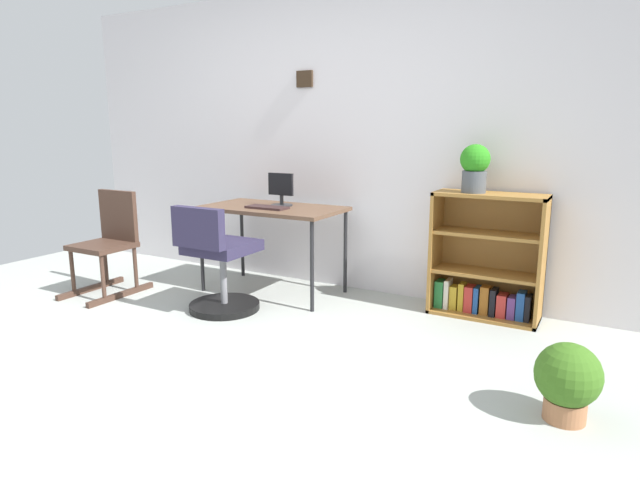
{
  "coord_description": "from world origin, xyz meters",
  "views": [
    {
      "loc": [
        2.16,
        -1.86,
        1.33
      ],
      "look_at": [
        0.45,
        1.19,
        0.6
      ],
      "focal_mm": 30.1,
      "sensor_mm": 36.0,
      "label": 1
    }
  ],
  "objects_px": {
    "desk": "(273,213)",
    "keyboard": "(267,207)",
    "potted_plant_on_shelf": "(475,167)",
    "rocking_chair": "(109,241)",
    "monitor": "(281,191)",
    "bookshelf_low": "(487,263)",
    "office_chair": "(218,265)",
    "potted_plant_floor": "(568,379)"
  },
  "relations": [
    {
      "from": "desk",
      "to": "monitor",
      "type": "xyz_separation_m",
      "value": [
        0.04,
        0.06,
        0.18
      ]
    },
    {
      "from": "monitor",
      "to": "potted_plant_on_shelf",
      "type": "bearing_deg",
      "value": 5.95
    },
    {
      "from": "bookshelf_low",
      "to": "monitor",
      "type": "bearing_deg",
      "value": -172.55
    },
    {
      "from": "monitor",
      "to": "potted_plant_floor",
      "type": "distance_m",
      "value": 2.58
    },
    {
      "from": "keyboard",
      "to": "potted_plant_floor",
      "type": "height_order",
      "value": "keyboard"
    },
    {
      "from": "monitor",
      "to": "rocking_chair",
      "type": "bearing_deg",
      "value": -149.07
    },
    {
      "from": "rocking_chair",
      "to": "potted_plant_floor",
      "type": "xyz_separation_m",
      "value": [
        3.46,
        -0.35,
        -0.22
      ]
    },
    {
      "from": "monitor",
      "to": "potted_plant_floor",
      "type": "height_order",
      "value": "monitor"
    },
    {
      "from": "keyboard",
      "to": "potted_plant_floor",
      "type": "bearing_deg",
      "value": -21.55
    },
    {
      "from": "desk",
      "to": "potted_plant_on_shelf",
      "type": "distance_m",
      "value": 1.61
    },
    {
      "from": "office_chair",
      "to": "potted_plant_on_shelf",
      "type": "height_order",
      "value": "potted_plant_on_shelf"
    },
    {
      "from": "desk",
      "to": "bookshelf_low",
      "type": "relative_size",
      "value": 1.27
    },
    {
      "from": "office_chair",
      "to": "keyboard",
      "type": "bearing_deg",
      "value": 79.47
    },
    {
      "from": "keyboard",
      "to": "potted_plant_on_shelf",
      "type": "bearing_deg",
      "value": 12.28
    },
    {
      "from": "desk",
      "to": "keyboard",
      "type": "distance_m",
      "value": 0.13
    },
    {
      "from": "office_chair",
      "to": "bookshelf_low",
      "type": "xyz_separation_m",
      "value": [
        1.72,
        0.88,
        0.03
      ]
    },
    {
      "from": "keyboard",
      "to": "bookshelf_low",
      "type": "distance_m",
      "value": 1.7
    },
    {
      "from": "office_chair",
      "to": "rocking_chair",
      "type": "height_order",
      "value": "rocking_chair"
    },
    {
      "from": "monitor",
      "to": "rocking_chair",
      "type": "relative_size",
      "value": 0.32
    },
    {
      "from": "monitor",
      "to": "bookshelf_low",
      "type": "distance_m",
      "value": 1.68
    },
    {
      "from": "office_chair",
      "to": "potted_plant_on_shelf",
      "type": "distance_m",
      "value": 1.94
    },
    {
      "from": "rocking_chair",
      "to": "potted_plant_on_shelf",
      "type": "bearing_deg",
      "value": 18.0
    },
    {
      "from": "rocking_chair",
      "to": "bookshelf_low",
      "type": "xyz_separation_m",
      "value": [
        2.81,
        0.93,
        -0.04
      ]
    },
    {
      "from": "desk",
      "to": "office_chair",
      "type": "distance_m",
      "value": 0.69
    },
    {
      "from": "desk",
      "to": "potted_plant_on_shelf",
      "type": "height_order",
      "value": "potted_plant_on_shelf"
    },
    {
      "from": "monitor",
      "to": "office_chair",
      "type": "relative_size",
      "value": 0.33
    },
    {
      "from": "office_chair",
      "to": "desk",
      "type": "bearing_deg",
      "value": 83.57
    },
    {
      "from": "keyboard",
      "to": "potted_plant_floor",
      "type": "xyz_separation_m",
      "value": [
        2.28,
        -0.9,
        -0.52
      ]
    },
    {
      "from": "desk",
      "to": "keyboard",
      "type": "bearing_deg",
      "value": -77.55
    },
    {
      "from": "office_chair",
      "to": "potted_plant_on_shelf",
      "type": "relative_size",
      "value": 2.4
    },
    {
      "from": "potted_plant_floor",
      "to": "bookshelf_low",
      "type": "bearing_deg",
      "value": 116.92
    },
    {
      "from": "monitor",
      "to": "bookshelf_low",
      "type": "height_order",
      "value": "monitor"
    },
    {
      "from": "desk",
      "to": "office_chair",
      "type": "height_order",
      "value": "office_chair"
    },
    {
      "from": "desk",
      "to": "monitor",
      "type": "distance_m",
      "value": 0.19
    },
    {
      "from": "monitor",
      "to": "keyboard",
      "type": "bearing_deg",
      "value": -96.17
    },
    {
      "from": "rocking_chair",
      "to": "potted_plant_on_shelf",
      "type": "height_order",
      "value": "potted_plant_on_shelf"
    },
    {
      "from": "keyboard",
      "to": "rocking_chair",
      "type": "bearing_deg",
      "value": -155.2
    },
    {
      "from": "desk",
      "to": "bookshelf_low",
      "type": "xyz_separation_m",
      "value": [
        1.65,
        0.27,
        -0.28
      ]
    },
    {
      "from": "rocking_chair",
      "to": "monitor",
      "type": "bearing_deg",
      "value": 30.93
    },
    {
      "from": "desk",
      "to": "potted_plant_floor",
      "type": "height_order",
      "value": "desk"
    },
    {
      "from": "desk",
      "to": "office_chair",
      "type": "bearing_deg",
      "value": -96.43
    },
    {
      "from": "monitor",
      "to": "keyboard",
      "type": "distance_m",
      "value": 0.21
    }
  ]
}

